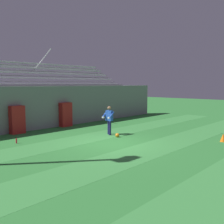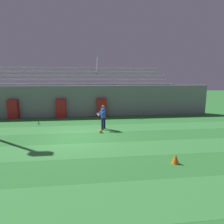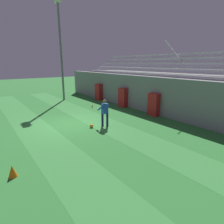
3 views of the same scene
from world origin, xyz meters
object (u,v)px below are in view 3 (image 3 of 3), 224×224
(padding_pillar_gate_left, at_px, (123,98))
(soccer_ball, at_px, (92,126))
(floodlight_pole, at_px, (60,40))
(traffic_cone, at_px, (12,171))
(padding_pillar_far_left, at_px, (99,92))
(goalkeeper, at_px, (105,111))
(water_bottle, at_px, (92,106))
(padding_pillar_gate_right, at_px, (154,105))

(padding_pillar_gate_left, bearing_deg, soccer_ball, -57.75)
(floodlight_pole, height_order, traffic_cone, floodlight_pole)
(traffic_cone, bearing_deg, padding_pillar_far_left, 135.48)
(goalkeeper, relative_size, soccer_ball, 7.59)
(water_bottle, bearing_deg, padding_pillar_far_left, 138.44)
(padding_pillar_far_left, distance_m, floodlight_pole, 6.38)
(padding_pillar_far_left, height_order, water_bottle, padding_pillar_far_left)
(soccer_ball, bearing_deg, floodlight_pole, 167.29)
(padding_pillar_gate_left, distance_m, padding_pillar_far_left, 4.01)
(goalkeeper, height_order, soccer_ball, goalkeeper)
(padding_pillar_far_left, xyz_separation_m, floodlight_pole, (-2.24, -2.96, 5.19))
(padding_pillar_gate_right, relative_size, traffic_cone, 3.95)
(floodlight_pole, xyz_separation_m, water_bottle, (4.92, 0.58, -5.90))
(floodlight_pole, xyz_separation_m, soccer_ball, (9.45, -2.13, -5.91))
(padding_pillar_gate_right, distance_m, goalkeeper, 4.27)
(padding_pillar_gate_left, relative_size, floodlight_pole, 0.17)
(soccer_ball, bearing_deg, padding_pillar_gate_right, 85.89)
(soccer_ball, relative_size, traffic_cone, 0.52)
(padding_pillar_gate_left, distance_m, goalkeeper, 5.48)
(floodlight_pole, bearing_deg, goalkeeper, -7.72)
(floodlight_pole, bearing_deg, soccer_ball, -12.71)
(floodlight_pole, relative_size, traffic_cone, 23.28)
(padding_pillar_gate_right, xyz_separation_m, goalkeeper, (-0.15, -4.27, 0.12))
(floodlight_pole, distance_m, soccer_ball, 11.35)
(goalkeeper, bearing_deg, padding_pillar_gate_left, 128.78)
(traffic_cone, bearing_deg, padding_pillar_gate_left, 121.39)
(padding_pillar_far_left, height_order, traffic_cone, padding_pillar_far_left)
(soccer_ball, xyz_separation_m, water_bottle, (-4.53, 2.71, 0.01))
(padding_pillar_gate_right, distance_m, water_bottle, 5.49)
(padding_pillar_gate_left, height_order, floodlight_pole, floodlight_pole)
(padding_pillar_gate_right, relative_size, soccer_ball, 7.54)
(padding_pillar_gate_left, relative_size, water_bottle, 6.92)
(padding_pillar_gate_left, distance_m, padding_pillar_gate_right, 3.58)
(padding_pillar_far_left, distance_m, water_bottle, 3.66)
(goalkeeper, relative_size, water_bottle, 6.96)
(padding_pillar_gate_right, bearing_deg, padding_pillar_gate_left, 180.00)
(soccer_ball, xyz_separation_m, traffic_cone, (2.80, -4.76, 0.10))
(floodlight_pole, distance_m, traffic_cone, 15.21)
(padding_pillar_gate_right, distance_m, padding_pillar_far_left, 7.58)
(water_bottle, bearing_deg, padding_pillar_gate_left, 61.02)
(padding_pillar_gate_right, height_order, water_bottle, padding_pillar_gate_right)
(soccer_ball, distance_m, water_bottle, 5.28)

